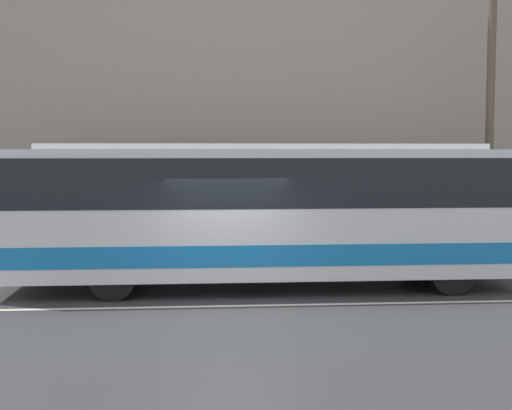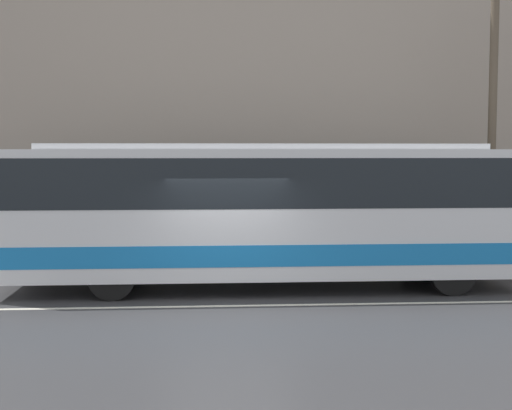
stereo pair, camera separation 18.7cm
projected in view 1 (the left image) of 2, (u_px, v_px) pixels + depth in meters
ground_plane at (230, 306)px, 14.04m from camera, size 60.00×60.00×0.00m
sidewalk at (221, 261)px, 19.19m from camera, size 60.00×2.37×0.18m
building_facade at (219, 41)px, 20.05m from camera, size 60.00×0.35×12.71m
lane_stripe at (230, 306)px, 14.04m from camera, size 54.00×0.14×0.01m
transit_bus at (262, 207)px, 15.82m from camera, size 11.16×2.58×3.21m
utility_pole_near at (490, 123)px, 19.09m from camera, size 0.22×0.22×7.27m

